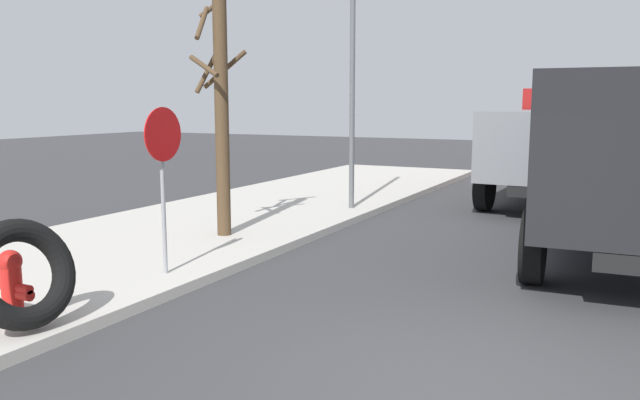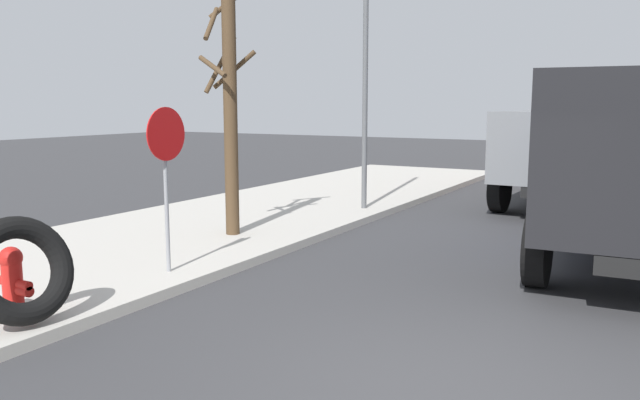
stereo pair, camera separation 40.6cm
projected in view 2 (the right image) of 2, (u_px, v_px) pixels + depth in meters
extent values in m
plane|color=#38383A|center=(434.00, 388.00, 5.89)|extent=(80.00, 80.00, 0.00)
cylinder|color=red|center=(13.00, 288.00, 7.50)|extent=(0.23, 0.23, 0.59)
sphere|color=red|center=(11.00, 258.00, 7.44)|extent=(0.27, 0.27, 0.27)
cylinder|color=red|center=(24.00, 285.00, 7.39)|extent=(0.10, 0.19, 0.10)
cylinder|color=red|center=(1.00, 280.00, 7.59)|extent=(0.10, 0.19, 0.10)
cylinder|color=red|center=(25.00, 291.00, 7.40)|extent=(0.12, 0.19, 0.12)
torus|color=black|center=(20.00, 270.00, 7.06)|extent=(1.31, 0.84, 1.24)
cylinder|color=gray|center=(166.00, 191.00, 9.24)|extent=(0.06, 0.06, 2.38)
cylinder|color=red|center=(166.00, 134.00, 9.10)|extent=(0.76, 0.02, 0.76)
cube|color=black|center=(639.00, 221.00, 10.56)|extent=(7.03, 1.21, 0.24)
cylinder|color=black|center=(538.00, 248.00, 9.11)|extent=(1.11, 0.35, 1.10)
cylinder|color=black|center=(572.00, 204.00, 13.17)|extent=(1.11, 0.35, 1.10)
cube|color=slate|center=(567.00, 144.00, 15.56)|extent=(4.90, 2.71, 1.60)
cube|color=maroon|center=(593.00, 127.00, 18.55)|extent=(2.11, 2.58, 2.20)
cube|color=black|center=(574.00, 178.00, 16.63)|extent=(7.03, 1.20, 0.24)
cylinder|color=black|center=(545.00, 172.00, 19.23)|extent=(1.11, 0.35, 1.10)
cylinder|color=black|center=(637.00, 177.00, 17.93)|extent=(1.11, 0.35, 1.10)
cylinder|color=black|center=(500.00, 189.00, 15.36)|extent=(1.11, 0.35, 1.10)
cylinder|color=black|center=(614.00, 197.00, 14.06)|extent=(1.11, 0.35, 1.10)
cube|color=orange|center=(633.00, 127.00, 26.84)|extent=(4.87, 2.65, 1.60)
cube|color=silver|center=(623.00, 122.00, 23.74)|extent=(2.08, 2.56, 2.20)
cube|color=black|center=(628.00, 151.00, 26.04)|extent=(7.02, 1.11, 0.24)
cylinder|color=black|center=(586.00, 157.00, 24.75)|extent=(1.11, 0.33, 1.10)
cylinder|color=black|center=(603.00, 149.00, 28.65)|extent=(1.11, 0.33, 1.10)
cylinder|color=#4C3823|center=(230.00, 110.00, 11.76)|extent=(0.25, 0.25, 4.61)
cylinder|color=#4C3823|center=(220.00, 64.00, 11.88)|extent=(0.69, 0.33, 1.07)
cylinder|color=#4C3823|center=(234.00, 70.00, 12.04)|extent=(0.42, 0.80, 0.72)
cylinder|color=#4C3823|center=(213.00, 66.00, 11.40)|extent=(0.31, 0.77, 0.42)
cylinder|color=#4C3823|center=(230.00, 2.00, 11.84)|extent=(0.50, 0.73, 0.64)
cylinder|color=#4C3823|center=(211.00, 23.00, 11.59)|extent=(0.70, 0.32, 0.66)
cylinder|color=#595B5E|center=(365.00, 68.00, 14.61)|extent=(0.12, 0.12, 6.43)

